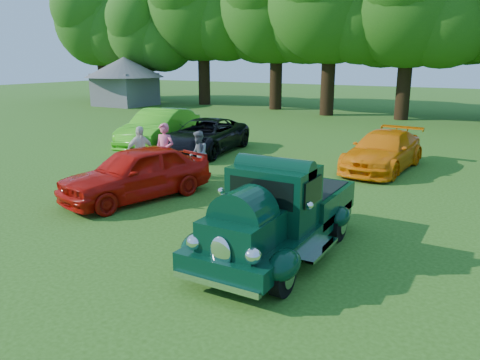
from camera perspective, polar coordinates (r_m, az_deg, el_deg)
The scene contains 11 objects.
ground at distance 10.64m, azimuth -4.46°, elevation -6.22°, with size 120.00×120.00×0.00m, color #265012.
hero_pickup at distance 9.24m, azimuth 4.71°, elevation -4.30°, with size 2.17×4.66×1.82m.
red_convertible at distance 13.14m, azimuth -12.52°, elevation 0.86°, with size 1.72×4.29×1.46m, color #BB0F08.
back_car_lime at distance 20.76m, azimuth -9.74°, elevation 6.22°, with size 1.74×5.00×1.65m, color green.
back_car_black at distance 19.33m, azimuth -4.34°, elevation 5.37°, with size 2.29×4.96×1.38m, color black.
back_car_orange at distance 17.00m, azimuth 17.06°, elevation 3.41°, with size 1.85×4.56×1.32m, color orange.
spectator_pink at distance 15.08m, azimuth -9.17°, elevation 3.44°, with size 0.66×0.43×1.81m, color #EB6181.
spectator_grey at distance 15.28m, azimuth -5.09°, elevation 3.16°, with size 0.74×0.57×1.52m, color slate.
spectator_white at distance 15.42m, azimuth -12.08°, elevation 3.33°, with size 0.99×0.41×1.69m, color silver.
gazebo at distance 40.23m, azimuth -13.89°, elevation 12.23°, with size 6.40×6.40×3.90m.
tree_line at distance 32.85m, azimuth 20.93°, elevation 19.77°, with size 63.18×10.97×12.44m.
Camera 1 is at (5.65, -8.19, 3.77)m, focal length 35.00 mm.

